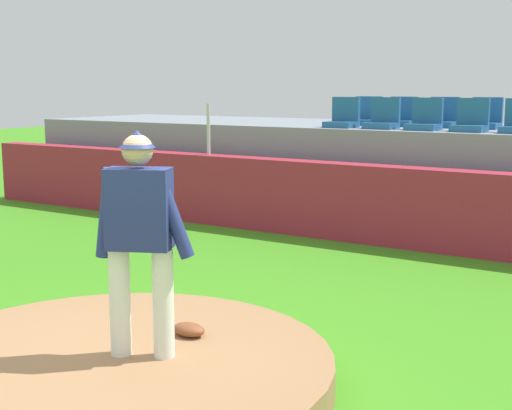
% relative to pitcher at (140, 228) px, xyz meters
% --- Properties ---
extents(ground_plane, '(60.00, 60.00, 0.00)m').
position_rel_pitcher_xyz_m(ground_plane, '(-0.19, -0.15, -1.26)').
color(ground_plane, '#3E8D1D').
extents(pitchers_mound, '(3.47, 3.47, 0.25)m').
position_rel_pitcher_xyz_m(pitchers_mound, '(-0.19, -0.15, -1.14)').
color(pitchers_mound, '#9B7049').
rests_on(pitchers_mound, ground_plane).
extents(pitcher, '(0.74, 0.45, 1.75)m').
position_rel_pitcher_xyz_m(pitcher, '(0.00, 0.00, 0.00)').
color(pitcher, white).
rests_on(pitcher, pitchers_mound).
extents(fielding_glove, '(0.30, 0.21, 0.11)m').
position_rel_pitcher_xyz_m(fielding_glove, '(0.03, 0.54, -0.96)').
color(fielding_glove, brown).
rests_on(fielding_glove, pitchers_mound).
extents(brick_barrier, '(17.21, 0.40, 1.17)m').
position_rel_pitcher_xyz_m(brick_barrier, '(-0.19, 5.82, -0.68)').
color(brick_barrier, '#A12739').
rests_on(brick_barrier, ground_plane).
extents(fence_post_left, '(0.06, 0.06, 0.87)m').
position_rel_pitcher_xyz_m(fence_post_left, '(-3.63, 5.82, 0.34)').
color(fence_post_left, silver).
rests_on(fence_post_left, brick_barrier).
extents(bleacher_platform, '(16.13, 3.23, 1.65)m').
position_rel_pitcher_xyz_m(bleacher_platform, '(-0.19, 7.93, -0.44)').
color(bleacher_platform, gray).
rests_on(bleacher_platform, ground_plane).
extents(stadium_chair_0, '(0.48, 0.44, 0.50)m').
position_rel_pitcher_xyz_m(stadium_chair_0, '(-1.60, 6.83, 0.54)').
color(stadium_chair_0, '#215A8D').
rests_on(stadium_chair_0, bleacher_platform).
extents(stadium_chair_1, '(0.48, 0.44, 0.50)m').
position_rel_pitcher_xyz_m(stadium_chair_1, '(-0.91, 6.86, 0.54)').
color(stadium_chair_1, '#215A8D').
rests_on(stadium_chair_1, bleacher_platform).
extents(stadium_chair_2, '(0.48, 0.44, 0.50)m').
position_rel_pitcher_xyz_m(stadium_chair_2, '(-0.21, 6.85, 0.54)').
color(stadium_chair_2, '#215A8D').
rests_on(stadium_chair_2, bleacher_platform).
extents(stadium_chair_3, '(0.48, 0.44, 0.50)m').
position_rel_pitcher_xyz_m(stadium_chair_3, '(0.51, 6.84, 0.54)').
color(stadium_chair_3, '#215A8D').
rests_on(stadium_chair_3, bleacher_platform).
extents(stadium_chair_5, '(0.48, 0.44, 0.50)m').
position_rel_pitcher_xyz_m(stadium_chair_5, '(-1.57, 7.72, 0.54)').
color(stadium_chair_5, '#215A8D').
rests_on(stadium_chair_5, bleacher_platform).
extents(stadium_chair_6, '(0.48, 0.44, 0.50)m').
position_rel_pitcher_xyz_m(stadium_chair_6, '(-0.92, 7.72, 0.54)').
color(stadium_chair_6, '#215A8D').
rests_on(stadium_chair_6, bleacher_platform).
extents(stadium_chair_7, '(0.48, 0.44, 0.50)m').
position_rel_pitcher_xyz_m(stadium_chair_7, '(-0.22, 7.75, 0.54)').
color(stadium_chair_7, '#215A8D').
rests_on(stadium_chair_7, bleacher_platform).
extents(stadium_chair_8, '(0.48, 0.44, 0.50)m').
position_rel_pitcher_xyz_m(stadium_chair_8, '(0.48, 7.74, 0.54)').
color(stadium_chair_8, '#215A8D').
rests_on(stadium_chair_8, bleacher_platform).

